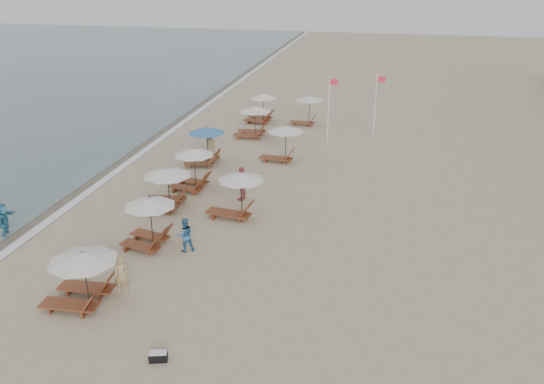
% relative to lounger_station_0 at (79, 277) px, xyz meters
% --- Properties ---
extents(ground, '(160.00, 160.00, 0.00)m').
position_rel_lounger_station_0_xyz_m(ground, '(6.01, 3.94, -1.07)').
color(ground, tan).
rests_on(ground, ground).
extents(wet_sand_band, '(3.20, 140.00, 0.01)m').
position_rel_lounger_station_0_xyz_m(wet_sand_band, '(-6.49, 13.94, -1.07)').
color(wet_sand_band, '#6B5E4C').
rests_on(wet_sand_band, ground).
extents(foam_line, '(0.50, 140.00, 0.02)m').
position_rel_lounger_station_0_xyz_m(foam_line, '(-5.19, 13.94, -1.06)').
color(foam_line, white).
rests_on(foam_line, ground).
extents(lounger_station_0, '(2.78, 2.46, 2.10)m').
position_rel_lounger_station_0_xyz_m(lounger_station_0, '(0.00, 0.00, 0.00)').
color(lounger_station_0, brown).
rests_on(lounger_station_0, ground).
extents(lounger_station_1, '(2.49, 2.23, 2.27)m').
position_rel_lounger_station_0_xyz_m(lounger_station_1, '(0.53, 4.56, 0.12)').
color(lounger_station_1, brown).
rests_on(lounger_station_1, ground).
extents(lounger_station_2, '(2.74, 2.39, 2.11)m').
position_rel_lounger_station_0_xyz_m(lounger_station_2, '(-0.34, 8.46, 0.00)').
color(lounger_station_2, brown).
rests_on(lounger_station_2, ground).
extents(lounger_station_3, '(2.51, 2.17, 2.30)m').
position_rel_lounger_station_0_xyz_m(lounger_station_3, '(0.10, 11.13, 0.08)').
color(lounger_station_3, brown).
rests_on(lounger_station_3, ground).
extents(lounger_station_4, '(2.53, 2.25, 2.34)m').
position_rel_lounger_station_0_xyz_m(lounger_station_4, '(-0.49, 14.99, 0.15)').
color(lounger_station_4, brown).
rests_on(lounger_station_4, ground).
extents(lounger_station_5, '(2.63, 2.28, 2.21)m').
position_rel_lounger_station_0_xyz_m(lounger_station_5, '(0.89, 21.14, 0.02)').
color(lounger_station_5, brown).
rests_on(lounger_station_5, ground).
extents(lounger_station_6, '(2.48, 2.07, 2.23)m').
position_rel_lounger_station_0_xyz_m(lounger_station_6, '(0.55, 25.00, -0.03)').
color(lounger_station_6, brown).
rests_on(lounger_station_6, ground).
extents(inland_station_0, '(2.88, 2.24, 2.22)m').
position_rel_lounger_station_0_xyz_m(inland_station_0, '(3.41, 8.16, 0.20)').
color(inland_station_0, brown).
rests_on(inland_station_0, ground).
extents(inland_station_1, '(2.74, 2.24, 2.22)m').
position_rel_lounger_station_0_xyz_m(inland_station_1, '(3.95, 16.55, 0.27)').
color(inland_station_1, brown).
rests_on(inland_station_1, ground).
extents(inland_station_2, '(2.58, 2.24, 2.22)m').
position_rel_lounger_station_0_xyz_m(inland_station_2, '(4.15, 24.99, 0.37)').
color(inland_station_2, brown).
rests_on(inland_station_2, ground).
extents(beachgoer_near, '(0.66, 0.55, 1.54)m').
position_rel_lounger_station_0_xyz_m(beachgoer_near, '(1.14, 0.89, -0.30)').
color(beachgoer_near, tan).
rests_on(beachgoer_near, ground).
extents(beachgoer_mid_a, '(0.94, 0.89, 1.53)m').
position_rel_lounger_station_0_xyz_m(beachgoer_mid_a, '(2.26, 4.48, -0.31)').
color(beachgoer_mid_a, '#2F638F').
rests_on(beachgoer_mid_a, ground).
extents(beachgoer_far_a, '(0.71, 1.15, 1.82)m').
position_rel_lounger_station_0_xyz_m(beachgoer_far_a, '(3.19, 10.28, -0.16)').
color(beachgoer_far_a, '#BD4B54').
rests_on(beachgoer_far_a, ground).
extents(beachgoer_far_b, '(0.67, 0.96, 1.86)m').
position_rel_lounger_station_0_xyz_m(beachgoer_far_b, '(-0.46, 15.94, -0.14)').
color(beachgoer_far_b, '#9F8156').
rests_on(beachgoer_far_b, ground).
extents(waterline_walker, '(0.75, 1.51, 1.56)m').
position_rel_lounger_station_0_xyz_m(waterline_walker, '(-6.20, 4.10, -0.29)').
color(waterline_walker, teal).
rests_on(waterline_walker, ground).
extents(duffel_bag, '(0.63, 0.43, 0.32)m').
position_rel_lounger_station_0_xyz_m(duffel_bag, '(3.95, -2.35, -0.91)').
color(duffel_bag, black).
rests_on(duffel_bag, ground).
extents(flag_pole_near, '(0.60, 0.08, 4.56)m').
position_rel_lounger_station_0_xyz_m(flag_pole_near, '(6.27, 21.00, 1.45)').
color(flag_pole_near, silver).
rests_on(flag_pole_near, ground).
extents(flag_pole_far, '(0.59, 0.08, 4.36)m').
position_rel_lounger_station_0_xyz_m(flag_pole_far, '(9.25, 23.54, 1.35)').
color(flag_pole_far, silver).
rests_on(flag_pole_far, ground).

